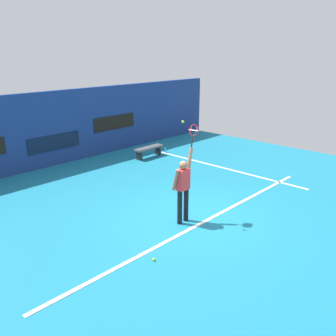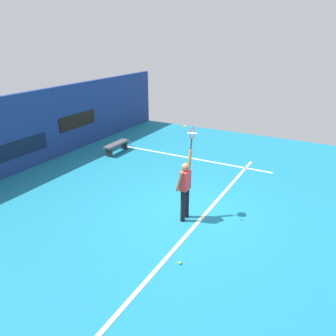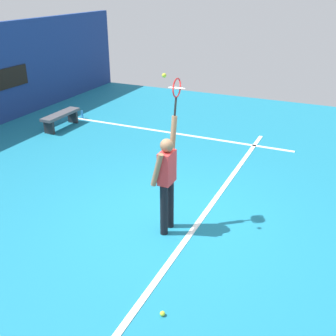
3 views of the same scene
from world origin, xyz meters
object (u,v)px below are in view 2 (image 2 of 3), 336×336
at_px(court_bench, 116,145).
at_px(spare_ball, 180,263).
at_px(tennis_player, 185,186).
at_px(water_bottle, 130,144).
at_px(tennis_ball, 185,126).
at_px(tennis_racket, 192,134).

relative_size(court_bench, spare_ball, 20.59).
xyz_separation_m(tennis_player, spare_ball, (-1.86, -0.79, -0.98)).
bearing_deg(water_bottle, tennis_ball, -132.77).
height_order(tennis_ball, water_bottle, tennis_ball).
height_order(tennis_player, tennis_ball, tennis_ball).
bearing_deg(water_bottle, tennis_racket, -130.23).
bearing_deg(tennis_ball, tennis_racket, -8.42).
distance_m(tennis_ball, court_bench, 6.65).
bearing_deg(spare_ball, tennis_racket, 19.47).
bearing_deg(tennis_player, court_bench, 54.28).
bearing_deg(tennis_player, tennis_ball, 70.08).
relative_size(tennis_racket, water_bottle, 2.60).
distance_m(tennis_racket, spare_ball, 3.33).
bearing_deg(tennis_racket, court_bench, 57.15).
distance_m(court_bench, spare_ball, 8.07).
relative_size(tennis_player, court_bench, 1.42).
height_order(court_bench, water_bottle, court_bench).
xyz_separation_m(tennis_ball, spare_ball, (-1.88, -0.84, -2.64)).
height_order(tennis_player, water_bottle, tennis_player).
xyz_separation_m(tennis_racket, court_bench, (3.29, 5.09, -2.05)).
bearing_deg(tennis_ball, tennis_player, -109.92).
distance_m(tennis_player, tennis_ball, 1.67).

